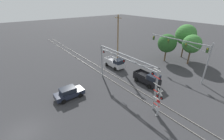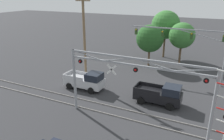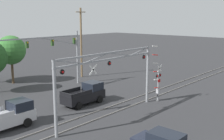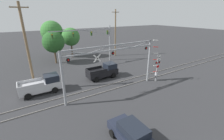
{
  "view_description": "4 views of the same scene",
  "coord_description": "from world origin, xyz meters",
  "px_view_note": "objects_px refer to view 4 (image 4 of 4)",
  "views": [
    {
      "loc": [
        14.83,
        0.52,
        12.88
      ],
      "look_at": [
        -1.4,
        12.95,
        3.2
      ],
      "focal_mm": 24.0,
      "sensor_mm": 36.0,
      "label": 1
    },
    {
      "loc": [
        5.24,
        -1.18,
        10.61
      ],
      "look_at": [
        -2.07,
        14.12,
        4.5
      ],
      "focal_mm": 35.0,
      "sensor_mm": 36.0,
      "label": 2
    },
    {
      "loc": [
        -17.7,
        -2.05,
        8.86
      ],
      "look_at": [
        -0.23,
        13.56,
        4.36
      ],
      "focal_mm": 45.0,
      "sensor_mm": 36.0,
      "label": 3
    },
    {
      "loc": [
        -8.86,
        0.03,
        9.0
      ],
      "look_at": [
        -0.44,
        13.56,
        3.06
      ],
      "focal_mm": 24.0,
      "sensor_mm": 36.0,
      "label": 4
    }
  ],
  "objects_px": {
    "traffic_signal_span": "(96,37)",
    "pickup_truck_lead": "(104,71)",
    "sedan_waiting": "(132,134)",
    "pickup_truck_following": "(42,85)",
    "crossing_signal_mast": "(157,68)",
    "background_tree_beyond_span": "(54,42)",
    "background_tree_far_right_verge": "(71,37)",
    "crossing_gantry": "(113,60)",
    "utility_pole_left": "(27,49)",
    "utility_pole_right": "(115,33)",
    "background_tree_far_left_verge": "(52,32)"
  },
  "relations": [
    {
      "from": "pickup_truck_lead",
      "to": "utility_pole_right",
      "type": "distance_m",
      "value": 13.73
    },
    {
      "from": "sedan_waiting",
      "to": "utility_pole_right",
      "type": "bearing_deg",
      "value": 59.73
    },
    {
      "from": "pickup_truck_lead",
      "to": "background_tree_far_left_verge",
      "type": "height_order",
      "value": "background_tree_far_left_verge"
    },
    {
      "from": "crossing_signal_mast",
      "to": "traffic_signal_span",
      "type": "distance_m",
      "value": 13.16
    },
    {
      "from": "traffic_signal_span",
      "to": "pickup_truck_lead",
      "type": "relative_size",
      "value": 2.47
    },
    {
      "from": "crossing_gantry",
      "to": "traffic_signal_span",
      "type": "bearing_deg",
      "value": 73.0
    },
    {
      "from": "sedan_waiting",
      "to": "background_tree_far_left_verge",
      "type": "xyz_separation_m",
      "value": [
        0.75,
        28.68,
        4.64
      ]
    },
    {
      "from": "utility_pole_left",
      "to": "sedan_waiting",
      "type": "bearing_deg",
      "value": -68.86
    },
    {
      "from": "pickup_truck_following",
      "to": "utility_pole_left",
      "type": "bearing_deg",
      "value": 121.39
    },
    {
      "from": "crossing_gantry",
      "to": "pickup_truck_lead",
      "type": "height_order",
      "value": "crossing_gantry"
    },
    {
      "from": "crossing_signal_mast",
      "to": "sedan_waiting",
      "type": "height_order",
      "value": "crossing_signal_mast"
    },
    {
      "from": "sedan_waiting",
      "to": "pickup_truck_following",
      "type": "bearing_deg",
      "value": 109.96
    },
    {
      "from": "traffic_signal_span",
      "to": "background_tree_far_right_verge",
      "type": "bearing_deg",
      "value": 113.61
    },
    {
      "from": "pickup_truck_lead",
      "to": "utility_pole_left",
      "type": "height_order",
      "value": "utility_pole_left"
    },
    {
      "from": "pickup_truck_following",
      "to": "background_tree_far_left_verge",
      "type": "xyz_separation_m",
      "value": [
        5.05,
        16.84,
        4.47
      ]
    },
    {
      "from": "traffic_signal_span",
      "to": "utility_pole_left",
      "type": "distance_m",
      "value": 13.3
    },
    {
      "from": "traffic_signal_span",
      "to": "pickup_truck_following",
      "type": "height_order",
      "value": "traffic_signal_span"
    },
    {
      "from": "crossing_signal_mast",
      "to": "pickup_truck_following",
      "type": "xyz_separation_m",
      "value": [
        -14.24,
        4.95,
        -1.04
      ]
    },
    {
      "from": "crossing_signal_mast",
      "to": "background_tree_far_right_verge",
      "type": "relative_size",
      "value": 0.94
    },
    {
      "from": "crossing_signal_mast",
      "to": "utility_pole_right",
      "type": "height_order",
      "value": "utility_pole_right"
    },
    {
      "from": "traffic_signal_span",
      "to": "sedan_waiting",
      "type": "relative_size",
      "value": 2.79
    },
    {
      "from": "crossing_gantry",
      "to": "utility_pole_right",
      "type": "bearing_deg",
      "value": 55.95
    },
    {
      "from": "background_tree_far_left_verge",
      "to": "background_tree_far_right_verge",
      "type": "bearing_deg",
      "value": -43.3
    },
    {
      "from": "traffic_signal_span",
      "to": "utility_pole_right",
      "type": "bearing_deg",
      "value": 22.88
    },
    {
      "from": "crossing_signal_mast",
      "to": "pickup_truck_lead",
      "type": "bearing_deg",
      "value": 138.27
    },
    {
      "from": "utility_pole_right",
      "to": "traffic_signal_span",
      "type": "bearing_deg",
      "value": -157.12
    },
    {
      "from": "background_tree_beyond_span",
      "to": "crossing_signal_mast",
      "type": "bearing_deg",
      "value": -57.97
    },
    {
      "from": "crossing_signal_mast",
      "to": "pickup_truck_lead",
      "type": "xyz_separation_m",
      "value": [
        -5.68,
        5.07,
        -1.04
      ]
    },
    {
      "from": "utility_pole_left",
      "to": "pickup_truck_lead",
      "type": "bearing_deg",
      "value": -6.88
    },
    {
      "from": "crossing_gantry",
      "to": "pickup_truck_following",
      "type": "xyz_separation_m",
      "value": [
        -7.39,
        4.29,
        -3.05
      ]
    },
    {
      "from": "background_tree_beyond_span",
      "to": "background_tree_far_right_verge",
      "type": "distance_m",
      "value": 4.87
    },
    {
      "from": "background_tree_beyond_span",
      "to": "background_tree_far_left_verge",
      "type": "distance_m",
      "value": 5.77
    },
    {
      "from": "background_tree_beyond_span",
      "to": "background_tree_far_right_verge",
      "type": "bearing_deg",
      "value": 31.98
    },
    {
      "from": "pickup_truck_lead",
      "to": "pickup_truck_following",
      "type": "height_order",
      "value": "same"
    },
    {
      "from": "utility_pole_right",
      "to": "background_tree_far_right_verge",
      "type": "bearing_deg",
      "value": 156.63
    },
    {
      "from": "crossing_signal_mast",
      "to": "background_tree_beyond_span",
      "type": "xyz_separation_m",
      "value": [
        -10.17,
        16.26,
        2.1
      ]
    },
    {
      "from": "traffic_signal_span",
      "to": "background_tree_far_right_verge",
      "type": "xyz_separation_m",
      "value": [
        -2.8,
        6.41,
        -0.45
      ]
    },
    {
      "from": "pickup_truck_lead",
      "to": "background_tree_beyond_span",
      "type": "distance_m",
      "value": 12.46
    },
    {
      "from": "crossing_signal_mast",
      "to": "sedan_waiting",
      "type": "distance_m",
      "value": 12.16
    },
    {
      "from": "crossing_signal_mast",
      "to": "pickup_truck_lead",
      "type": "distance_m",
      "value": 7.69
    },
    {
      "from": "traffic_signal_span",
      "to": "pickup_truck_following",
      "type": "distance_m",
      "value": 13.86
    },
    {
      "from": "pickup_truck_lead",
      "to": "pickup_truck_following",
      "type": "relative_size",
      "value": 0.99
    },
    {
      "from": "utility_pole_left",
      "to": "utility_pole_right",
      "type": "height_order",
      "value": "utility_pole_left"
    },
    {
      "from": "crossing_gantry",
      "to": "pickup_truck_following",
      "type": "bearing_deg",
      "value": 149.89
    },
    {
      "from": "background_tree_far_left_verge",
      "to": "utility_pole_right",
      "type": "bearing_deg",
      "value": -29.48
    },
    {
      "from": "pickup_truck_lead",
      "to": "background_tree_far_right_verge",
      "type": "height_order",
      "value": "background_tree_far_right_verge"
    },
    {
      "from": "utility_pole_right",
      "to": "crossing_signal_mast",
      "type": "bearing_deg",
      "value": -100.72
    },
    {
      "from": "pickup_truck_following",
      "to": "utility_pole_right",
      "type": "xyz_separation_m",
      "value": [
        17.08,
        10.04,
        4.18
      ]
    },
    {
      "from": "pickup_truck_following",
      "to": "pickup_truck_lead",
      "type": "bearing_deg",
      "value": 0.83
    },
    {
      "from": "background_tree_far_left_verge",
      "to": "traffic_signal_span",
      "type": "bearing_deg",
      "value": -57.63
    }
  ]
}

